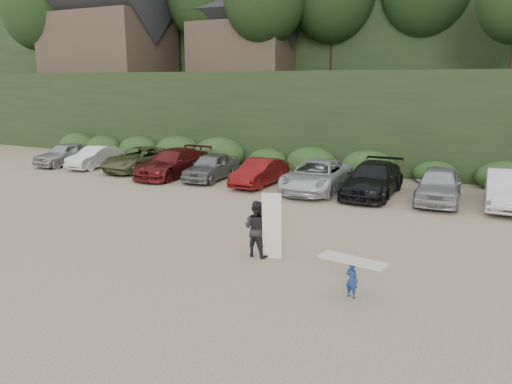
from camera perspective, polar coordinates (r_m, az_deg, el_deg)
The scene contains 5 objects.
ground at distance 16.51m, azimuth -3.20°, elevation -6.62°, with size 120.00×120.00×0.00m, color tan.
hillside_backdrop at distance 50.39m, azimuth 18.36°, elevation 18.63°, with size 90.00×41.50×28.00m.
parked_cars at distance 24.77m, azimuth 11.26°, elevation 1.54°, with size 39.57×6.10×1.64m.
child_surfer at distance 13.03m, azimuth 10.94°, elevation -8.91°, with size 1.79×0.75×1.04m.
adult_surfer at distance 15.66m, azimuth 0.22°, elevation -4.16°, with size 1.35×0.76×2.12m.
Camera 1 is at (7.83, -13.48, 5.45)m, focal length 35.00 mm.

